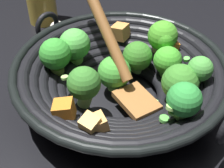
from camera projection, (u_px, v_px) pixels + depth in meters
name	position (u px, v px, depth m)	size (l,w,h in m)	color
ground_plane	(120.00, 100.00, 0.56)	(4.00, 4.00, 0.00)	black
wok	(121.00, 75.00, 0.52)	(0.35, 0.35, 0.23)	black
garlic_bulb	(58.00, 29.00, 0.70)	(0.04, 0.04, 0.04)	silver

